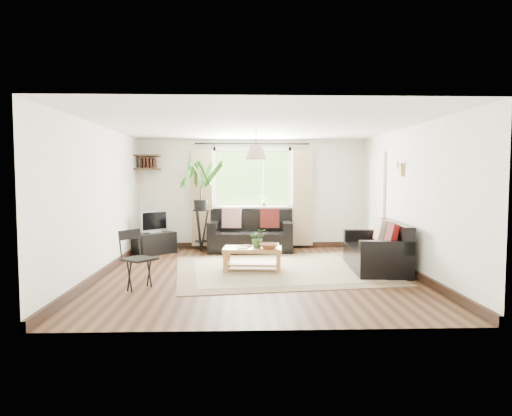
{
  "coord_description": "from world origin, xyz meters",
  "views": [
    {
      "loc": [
        -0.27,
        -7.36,
        1.59
      ],
      "look_at": [
        0.0,
        0.4,
        1.05
      ],
      "focal_mm": 32.0,
      "sensor_mm": 36.0,
      "label": 1
    }
  ],
  "objects_px": {
    "coffee_table": "(252,259)",
    "folding_chair": "(139,260)",
    "tv_stand": "(154,243)",
    "sofa_right": "(375,247)",
    "palm_stand": "(201,206)",
    "sofa_back": "(250,232)"
  },
  "relations": [
    {
      "from": "coffee_table",
      "to": "palm_stand",
      "type": "distance_m",
      "value": 2.43
    },
    {
      "from": "sofa_back",
      "to": "sofa_right",
      "type": "bearing_deg",
      "value": -41.06
    },
    {
      "from": "folding_chair",
      "to": "sofa_right",
      "type": "bearing_deg",
      "value": -34.56
    },
    {
      "from": "tv_stand",
      "to": "folding_chair",
      "type": "height_order",
      "value": "folding_chair"
    },
    {
      "from": "sofa_right",
      "to": "palm_stand",
      "type": "distance_m",
      "value": 3.78
    },
    {
      "from": "sofa_right",
      "to": "tv_stand",
      "type": "xyz_separation_m",
      "value": [
        -4.06,
        1.75,
        -0.17
      ]
    },
    {
      "from": "sofa_back",
      "to": "tv_stand",
      "type": "distance_m",
      "value": 2.01
    },
    {
      "from": "coffee_table",
      "to": "tv_stand",
      "type": "xyz_separation_m",
      "value": [
        -1.97,
        1.77,
        0.02
      ]
    },
    {
      "from": "sofa_right",
      "to": "folding_chair",
      "type": "xyz_separation_m",
      "value": [
        -3.72,
        -1.2,
        0.03
      ]
    },
    {
      "from": "sofa_back",
      "to": "sofa_right",
      "type": "distance_m",
      "value": 2.9
    },
    {
      "from": "sofa_right",
      "to": "palm_stand",
      "type": "relative_size",
      "value": 0.86
    },
    {
      "from": "coffee_table",
      "to": "folding_chair",
      "type": "height_order",
      "value": "folding_chair"
    },
    {
      "from": "palm_stand",
      "to": "folding_chair",
      "type": "height_order",
      "value": "palm_stand"
    },
    {
      "from": "sofa_right",
      "to": "coffee_table",
      "type": "bearing_deg",
      "value": -85.56
    },
    {
      "from": "sofa_back",
      "to": "folding_chair",
      "type": "distance_m",
      "value": 3.61
    },
    {
      "from": "palm_stand",
      "to": "sofa_right",
      "type": "bearing_deg",
      "value": -33.13
    },
    {
      "from": "sofa_right",
      "to": "palm_stand",
      "type": "xyz_separation_m",
      "value": [
        -3.13,
        2.04,
        0.58
      ]
    },
    {
      "from": "sofa_right",
      "to": "folding_chair",
      "type": "height_order",
      "value": "folding_chair"
    },
    {
      "from": "tv_stand",
      "to": "folding_chair",
      "type": "distance_m",
      "value": 2.98
    },
    {
      "from": "palm_stand",
      "to": "folding_chair",
      "type": "distance_m",
      "value": 3.34
    },
    {
      "from": "coffee_table",
      "to": "folding_chair",
      "type": "xyz_separation_m",
      "value": [
        -1.63,
        -1.18,
        0.22
      ]
    },
    {
      "from": "palm_stand",
      "to": "tv_stand",
      "type": "bearing_deg",
      "value": -162.86
    }
  ]
}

